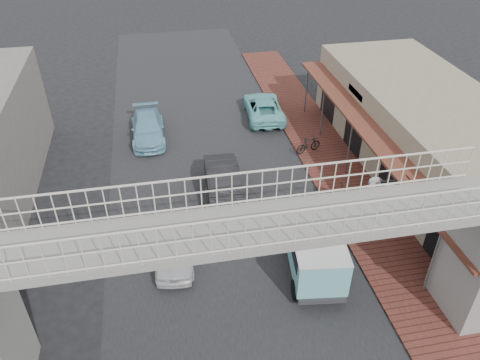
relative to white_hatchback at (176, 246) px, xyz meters
name	(u,v)px	position (x,y,z in m)	size (l,w,h in m)	color
ground	(231,259)	(2.15, -0.51, -0.64)	(120.00, 120.00, 0.00)	black
road_strip	(231,259)	(2.15, -0.51, -0.63)	(10.00, 60.00, 0.01)	black
sidewalk	(353,197)	(8.65, 2.49, -0.59)	(3.00, 40.00, 0.10)	brown
shophouse_row	(437,142)	(13.12, 3.49, 1.37)	(7.20, 18.00, 4.00)	gray
footbridge	(253,277)	(2.15, -4.51, 2.54)	(16.40, 2.40, 6.34)	gray
white_hatchback	(176,246)	(0.00, 0.00, 0.00)	(1.50, 3.74, 1.27)	silver
dark_sedan	(223,184)	(2.56, 3.74, 0.10)	(1.57, 4.50, 1.48)	black
angkot_curb	(263,107)	(6.35, 11.48, 0.01)	(2.13, 4.62, 1.29)	#79D1D2
angkot_far	(148,128)	(-0.79, 10.14, 0.01)	(1.80, 4.44, 1.29)	#78B4D0
angkot_van	(314,244)	(5.20, -1.63, 0.68)	(2.43, 4.45, 2.08)	black
motorcycle_near	(333,195)	(7.45, 2.11, -0.06)	(0.63, 1.81, 0.95)	black
motorcycle_far	(308,145)	(7.74, 6.74, -0.08)	(0.43, 1.53, 0.92)	black
street_clock	(375,188)	(8.34, 0.12, 1.69)	(0.69, 0.65, 2.68)	#59595B
arrow_sign	(410,188)	(9.61, -0.31, 1.82)	(1.69, 1.07, 2.92)	#59595B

